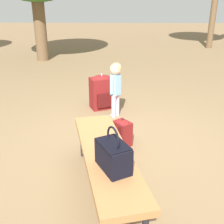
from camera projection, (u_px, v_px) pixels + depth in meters
ground_plane at (121, 147)px, 3.38m from camera, size 40.00×40.00×0.00m
park_bench at (106, 156)px, 2.44m from camera, size 1.65×0.78×0.45m
handbag at (113, 155)px, 2.12m from camera, size 0.37×0.31×0.37m
child_standing at (116, 82)px, 4.06m from camera, size 0.19×0.18×0.85m
backpack_large at (101, 91)px, 4.50m from camera, size 0.39×0.43×0.60m
backpack_small at (123, 132)px, 3.37m from camera, size 0.27×0.26×0.36m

